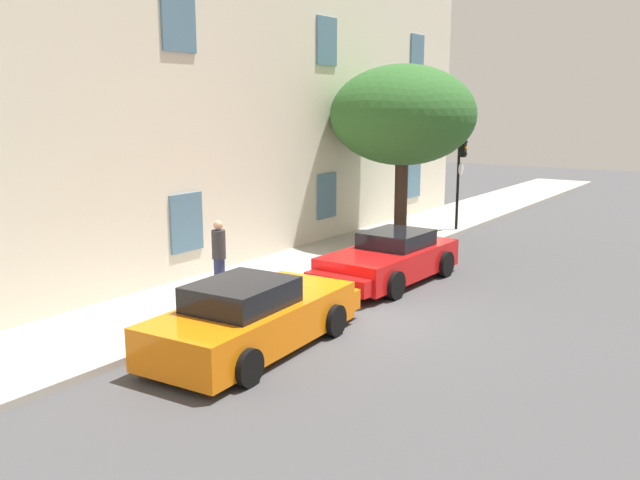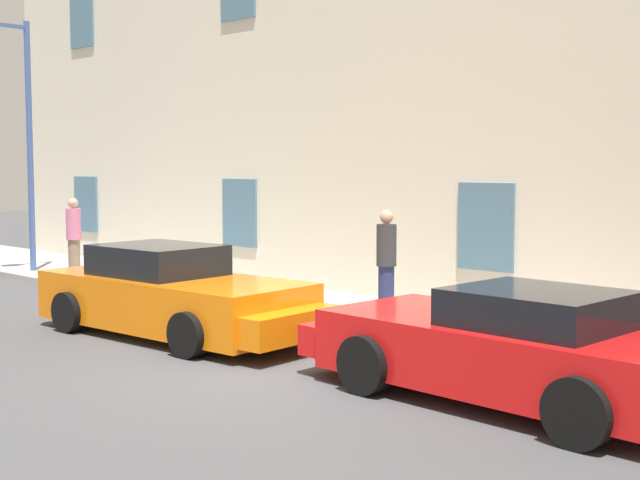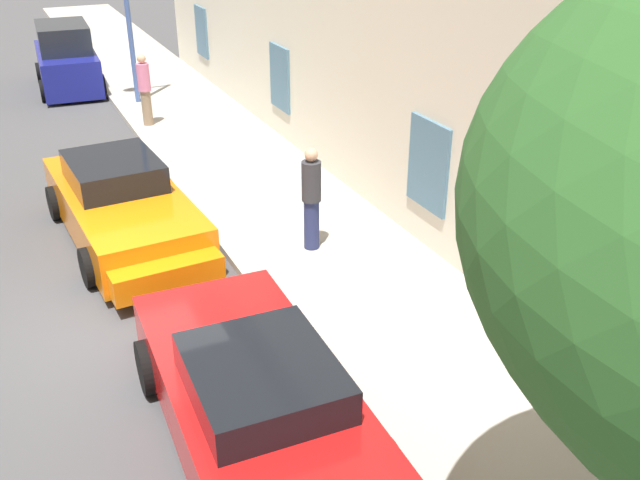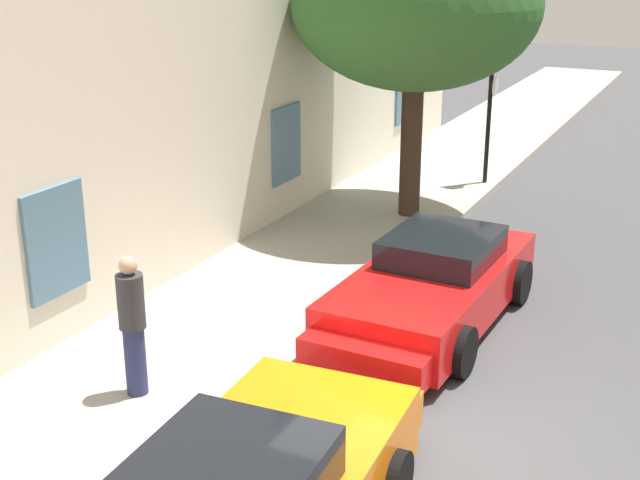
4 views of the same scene
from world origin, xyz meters
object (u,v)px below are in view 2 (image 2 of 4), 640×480
Objects in this scene: sportscar_red_lead at (180,298)px; pedestrian_strolling at (386,263)px; street_lamp at (12,99)px; sportscar_yellow_flank at (498,347)px; pedestrian_admiring at (74,237)px.

pedestrian_strolling reaches higher than sportscar_red_lead.
sportscar_yellow_flank is at bearing -5.32° from street_lamp.
pedestrian_admiring is (-6.20, 1.79, 0.47)m from sportscar_red_lead.
street_lamp is 3.29× the size of pedestrian_strolling.
sportscar_red_lead is 6.47m from pedestrian_admiring.
street_lamp is 3.26× the size of pedestrian_admiring.
pedestrian_admiring is (2.28, 0.19, -3.10)m from street_lamp.
sportscar_yellow_flank is 2.69× the size of pedestrian_strolling.
sportscar_red_lead is 1.07× the size of sportscar_yellow_flank.
sportscar_red_lead is 0.87× the size of street_lamp.
street_lamp is 10.86m from pedestrian_strolling.
street_lamp reaches higher than pedestrian_strolling.
sportscar_red_lead is at bearing -10.67° from street_lamp.
pedestrian_admiring reaches higher than sportscar_red_lead.
sportscar_yellow_flank is (5.52, 0.29, -0.01)m from sportscar_red_lead.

